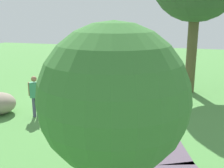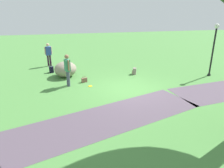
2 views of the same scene
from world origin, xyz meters
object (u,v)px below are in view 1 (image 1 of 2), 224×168
object	(u,v)px
woman_with_handbag	(35,93)
handbag_on_grass	(39,106)
lamp_post	(102,47)
frisbee_on_grass	(57,108)
young_tree_near_path	(114,99)
spare_backpack_on_lawn	(57,86)

from	to	relation	value
woman_with_handbag	handbag_on_grass	world-z (taller)	woman_with_handbag
lamp_post	frisbee_on_grass	distance (m)	7.80
woman_with_handbag	young_tree_near_path	bearing A→B (deg)	42.40
lamp_post	young_tree_near_path	bearing A→B (deg)	19.44
young_tree_near_path	spare_backpack_on_lawn	distance (m)	11.81
woman_with_handbag	handbag_on_grass	distance (m)	1.32
lamp_post	frisbee_on_grass	size ratio (longest dim) A/B	14.28
woman_with_handbag	frisbee_on_grass	world-z (taller)	woman_with_handbag
young_tree_near_path	frisbee_on_grass	distance (m)	8.58
spare_backpack_on_lawn	woman_with_handbag	bearing A→B (deg)	16.91
lamp_post	woman_with_handbag	bearing A→B (deg)	0.01
young_tree_near_path	spare_backpack_on_lawn	bearing A→B (deg)	-147.00
woman_with_handbag	frisbee_on_grass	distance (m)	1.56
spare_backpack_on_lawn	lamp_post	bearing A→B (deg)	164.30
handbag_on_grass	spare_backpack_on_lawn	world-z (taller)	spare_backpack_on_lawn
lamp_post	handbag_on_grass	size ratio (longest dim) A/B	9.33
young_tree_near_path	frisbee_on_grass	size ratio (longest dim) A/B	18.30
young_tree_near_path	handbag_on_grass	size ratio (longest dim) A/B	11.96
handbag_on_grass	frisbee_on_grass	bearing A→B (deg)	108.32
lamp_post	woman_with_handbag	xyz separation A→B (m)	(8.69, 0.00, -0.96)
lamp_post	handbag_on_grass	xyz separation A→B (m)	(7.79, -0.41, -1.83)
lamp_post	frisbee_on_grass	xyz separation A→B (m)	(7.54, 0.34, -1.96)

